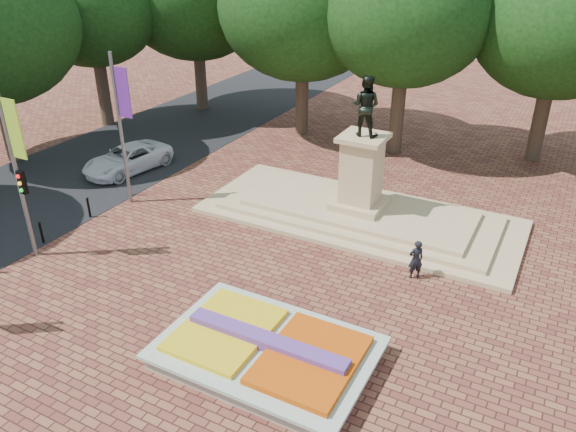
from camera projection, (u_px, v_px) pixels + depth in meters
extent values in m
plane|color=brown|center=(271.00, 315.00, 18.93)|extent=(90.00, 90.00, 0.00)
cube|color=black|center=(67.00, 179.00, 29.09)|extent=(9.00, 90.00, 0.02)
cube|color=gray|center=(267.00, 355.00, 16.85)|extent=(6.00, 4.00, 0.45)
cube|color=beige|center=(267.00, 348.00, 16.72)|extent=(6.30, 4.30, 0.12)
cube|color=#D4670B|center=(310.00, 360.00, 16.06)|extent=(2.60, 3.40, 0.22)
cube|color=yellow|center=(226.00, 330.00, 17.27)|extent=(2.60, 3.40, 0.18)
cube|color=#422E7F|center=(266.00, 342.00, 16.62)|extent=(5.20, 0.55, 0.38)
cube|color=tan|center=(358.00, 216.00, 25.16)|extent=(14.00, 6.00, 0.20)
cube|color=tan|center=(359.00, 212.00, 25.07)|extent=(12.00, 5.00, 0.20)
cube|color=tan|center=(359.00, 208.00, 24.98)|extent=(10.00, 4.00, 0.20)
cube|color=tan|center=(359.00, 203.00, 24.86)|extent=(2.20, 2.20, 0.30)
cube|color=tan|center=(361.00, 171.00, 24.15)|extent=(1.50, 1.50, 2.80)
cube|color=tan|center=(364.00, 138.00, 23.46)|extent=(1.90, 1.90, 0.20)
imported|color=black|center=(366.00, 106.00, 22.84)|extent=(1.22, 0.95, 2.50)
cylinder|color=#39291F|center=(197.00, 83.00, 38.79)|extent=(0.80, 0.80, 4.00)
ellipsoid|color=black|center=(192.00, 12.00, 36.63)|extent=(8.80, 8.80, 7.48)
cylinder|color=#39291F|center=(300.00, 98.00, 35.46)|extent=(0.80, 0.80, 4.00)
ellipsoid|color=black|center=(301.00, 20.00, 33.30)|extent=(8.80, 8.80, 7.48)
cylinder|color=#39291F|center=(408.00, 113.00, 32.54)|extent=(0.80, 0.80, 4.00)
ellipsoid|color=black|center=(416.00, 29.00, 30.38)|extent=(8.80, 8.80, 7.48)
cylinder|color=#39291F|center=(537.00, 132.00, 29.63)|extent=(0.80, 0.80, 4.00)
ellipsoid|color=black|center=(556.00, 40.00, 27.47)|extent=(8.80, 8.80, 7.48)
cylinder|color=#39291F|center=(0.00, 130.00, 30.09)|extent=(0.80, 0.80, 3.84)
cylinder|color=#39291F|center=(108.00, 95.00, 36.36)|extent=(0.80, 0.80, 3.84)
ellipsoid|color=black|center=(97.00, 23.00, 34.29)|extent=(8.40, 8.40, 7.14)
cylinder|color=slate|center=(17.00, 174.00, 20.79)|extent=(0.16, 0.16, 7.00)
cube|color=#9AC727|center=(14.00, 129.00, 19.77)|extent=(0.70, 0.04, 2.20)
cylinder|color=slate|center=(121.00, 131.00, 25.10)|extent=(0.16, 0.16, 7.00)
cube|color=#60218B|center=(123.00, 93.00, 24.08)|extent=(0.70, 0.04, 2.20)
cube|color=black|center=(22.00, 182.00, 20.84)|extent=(0.28, 0.18, 0.90)
cylinder|color=black|center=(42.00, 233.00, 23.03)|extent=(0.10, 0.10, 0.90)
sphere|color=black|center=(39.00, 223.00, 22.81)|extent=(0.12, 0.12, 0.12)
cylinder|color=black|center=(89.00, 208.00, 25.06)|extent=(0.10, 0.10, 0.90)
sphere|color=black|center=(87.00, 199.00, 24.85)|extent=(0.12, 0.12, 0.12)
cylinder|color=black|center=(129.00, 187.00, 27.10)|extent=(0.10, 0.10, 0.90)
sphere|color=black|center=(128.00, 178.00, 26.89)|extent=(0.12, 0.12, 0.12)
imported|color=white|center=(127.00, 159.00, 29.75)|extent=(3.03, 5.20, 1.36)
imported|color=black|center=(416.00, 259.00, 20.60)|extent=(0.68, 0.65, 1.56)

